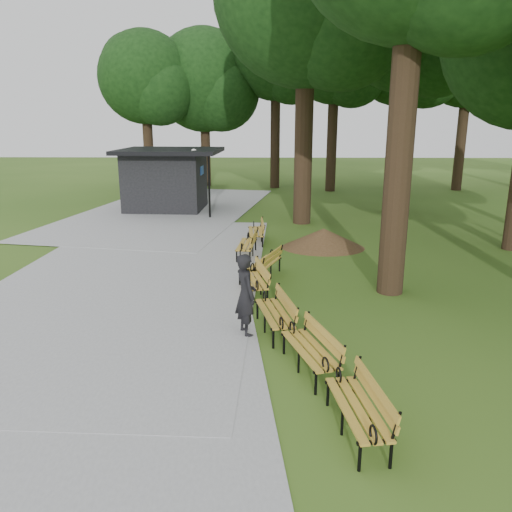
{
  "coord_description": "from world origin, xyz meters",
  "views": [
    {
      "loc": [
        0.16,
        -11.69,
        4.65
      ],
      "look_at": [
        -0.09,
        1.28,
        1.1
      ],
      "focal_mm": 35.62,
      "sensor_mm": 36.0,
      "label": 1
    }
  ],
  "objects_px": {
    "bench_6": "(256,232)",
    "lawn_tree_4": "(411,21)",
    "dirt_mound": "(323,238)",
    "bench_2": "(275,313)",
    "bench_5": "(246,245)",
    "bench_1": "(310,350)",
    "bench_4": "(264,264)",
    "bench_0": "(357,408)",
    "bench_3": "(253,280)",
    "kiosk": "(166,180)",
    "lamp_post": "(194,168)",
    "person": "(246,295)"
  },
  "relations": [
    {
      "from": "bench_6",
      "to": "lawn_tree_4",
      "type": "relative_size",
      "value": 0.15
    },
    {
      "from": "dirt_mound",
      "to": "bench_2",
      "type": "relative_size",
      "value": 1.34
    },
    {
      "from": "bench_5",
      "to": "bench_1",
      "type": "bearing_deg",
      "value": 15.71
    },
    {
      "from": "bench_4",
      "to": "bench_2",
      "type": "bearing_deg",
      "value": 23.61
    },
    {
      "from": "bench_4",
      "to": "bench_0",
      "type": "bearing_deg",
      "value": 30.43
    },
    {
      "from": "dirt_mound",
      "to": "lawn_tree_4",
      "type": "bearing_deg",
      "value": 58.08
    },
    {
      "from": "bench_1",
      "to": "bench_6",
      "type": "xyz_separation_m",
      "value": [
        -1.22,
        10.17,
        0.0
      ]
    },
    {
      "from": "bench_6",
      "to": "lawn_tree_4",
      "type": "bearing_deg",
      "value": 129.91
    },
    {
      "from": "bench_3",
      "to": "bench_6",
      "type": "distance_m",
      "value": 5.93
    },
    {
      "from": "kiosk",
      "to": "bench_1",
      "type": "xyz_separation_m",
      "value": [
        5.99,
        -17.33,
        -1.12
      ]
    },
    {
      "from": "bench_3",
      "to": "lawn_tree_4",
      "type": "height_order",
      "value": "lawn_tree_4"
    },
    {
      "from": "bench_4",
      "to": "bench_6",
      "type": "bearing_deg",
      "value": -155.75
    },
    {
      "from": "bench_5",
      "to": "bench_6",
      "type": "bearing_deg",
      "value": 177.52
    },
    {
      "from": "bench_4",
      "to": "bench_6",
      "type": "xyz_separation_m",
      "value": [
        -0.33,
        4.4,
        0.0
      ]
    },
    {
      "from": "bench_2",
      "to": "bench_5",
      "type": "bearing_deg",
      "value": 175.26
    },
    {
      "from": "bench_6",
      "to": "bench_2",
      "type": "bearing_deg",
      "value": 0.8
    },
    {
      "from": "bench_2",
      "to": "bench_4",
      "type": "xyz_separation_m",
      "value": [
        -0.25,
        3.95,
        0.0
      ]
    },
    {
      "from": "lamp_post",
      "to": "lawn_tree_4",
      "type": "bearing_deg",
      "value": 3.31
    },
    {
      "from": "person",
      "to": "kiosk",
      "type": "height_order",
      "value": "kiosk"
    },
    {
      "from": "dirt_mound",
      "to": "bench_4",
      "type": "relative_size",
      "value": 1.34
    },
    {
      "from": "bench_0",
      "to": "bench_5",
      "type": "distance_m",
      "value": 10.3
    },
    {
      "from": "kiosk",
      "to": "lamp_post",
      "type": "height_order",
      "value": "lamp_post"
    },
    {
      "from": "bench_4",
      "to": "lawn_tree_4",
      "type": "height_order",
      "value": "lawn_tree_4"
    },
    {
      "from": "bench_2",
      "to": "bench_5",
      "type": "height_order",
      "value": "same"
    },
    {
      "from": "lamp_post",
      "to": "bench_5",
      "type": "bearing_deg",
      "value": -70.56
    },
    {
      "from": "bench_0",
      "to": "bench_6",
      "type": "bearing_deg",
      "value": 179.87
    },
    {
      "from": "bench_1",
      "to": "bench_2",
      "type": "relative_size",
      "value": 1.0
    },
    {
      "from": "person",
      "to": "bench_0",
      "type": "bearing_deg",
      "value": -177.21
    },
    {
      "from": "bench_5",
      "to": "dirt_mound",
      "type": "bearing_deg",
      "value": 121.32
    },
    {
      "from": "bench_6",
      "to": "bench_1",
      "type": "bearing_deg",
      "value": 3.63
    },
    {
      "from": "lamp_post",
      "to": "bench_5",
      "type": "relative_size",
      "value": 1.68
    },
    {
      "from": "dirt_mound",
      "to": "lawn_tree_4",
      "type": "xyz_separation_m",
      "value": [
        4.51,
        7.25,
        8.58
      ]
    },
    {
      "from": "bench_3",
      "to": "bench_0",
      "type": "bearing_deg",
      "value": 2.99
    },
    {
      "from": "bench_3",
      "to": "bench_6",
      "type": "relative_size",
      "value": 1.0
    },
    {
      "from": "person",
      "to": "bench_6",
      "type": "bearing_deg",
      "value": -24.0
    },
    {
      "from": "person",
      "to": "bench_4",
      "type": "height_order",
      "value": "person"
    },
    {
      "from": "bench_4",
      "to": "bench_1",
      "type": "bearing_deg",
      "value": 28.69
    },
    {
      "from": "bench_3",
      "to": "bench_2",
      "type": "bearing_deg",
      "value": 0.16
    },
    {
      "from": "kiosk",
      "to": "bench_2",
      "type": "distance_m",
      "value": 16.45
    },
    {
      "from": "bench_1",
      "to": "bench_5",
      "type": "relative_size",
      "value": 1.0
    },
    {
      "from": "lamp_post",
      "to": "bench_6",
      "type": "xyz_separation_m",
      "value": [
        3.11,
        -5.98,
        -1.85
      ]
    },
    {
      "from": "lamp_post",
      "to": "kiosk",
      "type": "bearing_deg",
      "value": 144.61
    },
    {
      "from": "person",
      "to": "bench_5",
      "type": "height_order",
      "value": "person"
    },
    {
      "from": "kiosk",
      "to": "bench_6",
      "type": "relative_size",
      "value": 2.62
    },
    {
      "from": "bench_0",
      "to": "lawn_tree_4",
      "type": "xyz_separation_m",
      "value": [
        5.26,
        18.7,
        8.5
      ]
    },
    {
      "from": "bench_3",
      "to": "bench_6",
      "type": "height_order",
      "value": "same"
    },
    {
      "from": "bench_1",
      "to": "bench_6",
      "type": "distance_m",
      "value": 10.24
    },
    {
      "from": "kiosk",
      "to": "bench_0",
      "type": "bearing_deg",
      "value": -68.56
    },
    {
      "from": "bench_0",
      "to": "bench_2",
      "type": "distance_m",
      "value": 3.96
    },
    {
      "from": "lamp_post",
      "to": "dirt_mound",
      "type": "height_order",
      "value": "lamp_post"
    }
  ]
}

